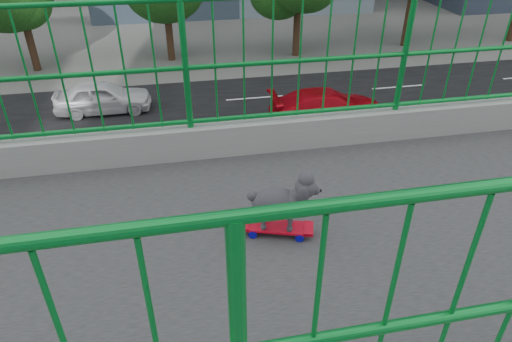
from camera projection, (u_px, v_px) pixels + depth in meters
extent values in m
cube|color=black|center=(78.00, 175.00, 16.93)|extent=(18.00, 90.00, 0.02)
cylinder|color=black|center=(32.00, 47.00, 26.21)|extent=(0.44, 0.44, 2.73)
cylinder|color=black|center=(170.00, 37.00, 27.81)|extent=(0.44, 0.44, 2.87)
cylinder|color=black|center=(296.00, 35.00, 28.67)|extent=(0.44, 0.44, 2.66)
cylinder|color=black|center=(407.00, 23.00, 30.47)|extent=(0.44, 0.44, 3.01)
cube|color=red|center=(277.00, 227.00, 3.23)|extent=(0.31, 0.54, 0.02)
cube|color=#99999E|center=(254.00, 227.00, 3.25)|extent=(0.10, 0.06, 0.02)
cylinder|color=#0B07A5|center=(255.00, 222.00, 3.32)|extent=(0.05, 0.07, 0.06)
sphere|color=yellow|center=(255.00, 222.00, 3.32)|extent=(0.03, 0.03, 0.03)
cylinder|color=#0B07A5|center=(253.00, 234.00, 3.20)|extent=(0.05, 0.07, 0.06)
sphere|color=yellow|center=(253.00, 234.00, 3.20)|extent=(0.03, 0.03, 0.03)
cube|color=#99999E|center=(300.00, 231.00, 3.22)|extent=(0.10, 0.06, 0.02)
cylinder|color=#0B07A5|center=(300.00, 226.00, 3.28)|extent=(0.05, 0.07, 0.06)
sphere|color=yellow|center=(300.00, 226.00, 3.28)|extent=(0.03, 0.03, 0.03)
cylinder|color=#0B07A5|center=(300.00, 238.00, 3.17)|extent=(0.05, 0.07, 0.06)
sphere|color=yellow|center=(300.00, 238.00, 3.17)|extent=(0.03, 0.03, 0.03)
ellipsoid|color=#28262A|center=(278.00, 202.00, 3.11)|extent=(0.30, 0.38, 0.22)
sphere|color=#28262A|center=(306.00, 187.00, 3.02)|extent=(0.15, 0.15, 0.15)
sphere|color=black|center=(320.00, 191.00, 3.02)|extent=(0.03, 0.03, 0.03)
sphere|color=#28262A|center=(252.00, 196.00, 3.11)|extent=(0.07, 0.07, 0.07)
cylinder|color=#28262A|center=(291.00, 215.00, 3.22)|extent=(0.03, 0.03, 0.14)
cylinder|color=#28262A|center=(290.00, 223.00, 3.14)|extent=(0.03, 0.03, 0.14)
cylinder|color=#28262A|center=(265.00, 213.00, 3.24)|extent=(0.03, 0.03, 0.14)
cylinder|color=#28262A|center=(263.00, 221.00, 3.15)|extent=(0.03, 0.03, 0.14)
imported|color=#A2A2A8|center=(511.00, 234.00, 12.80)|extent=(1.89, 4.69, 1.60)
imported|color=silver|center=(151.00, 159.00, 16.51)|extent=(2.43, 5.28, 1.47)
imported|color=#B30712|center=(327.00, 107.00, 20.44)|extent=(2.17, 5.34, 1.55)
imported|color=silver|center=(103.00, 97.00, 21.44)|extent=(1.80, 4.48, 1.53)
imported|color=#B30712|center=(130.00, 213.00, 13.74)|extent=(2.45, 5.32, 1.48)
imported|color=#B30712|center=(47.00, 169.00, 15.90)|extent=(2.10, 5.15, 1.50)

